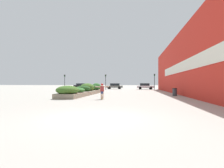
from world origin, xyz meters
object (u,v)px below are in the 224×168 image
at_px(car_leftmost, 145,86).
at_px(traffic_light_far_left, 65,79).
at_px(skateboarder, 102,89).
at_px(traffic_light_left, 106,79).
at_px(car_center_left, 81,86).
at_px(car_center_right, 188,86).
at_px(skateboard, 102,98).
at_px(trash_bin, 175,92).
at_px(traffic_light_right, 155,79).
at_px(car_rightmost, 115,86).

height_order(car_leftmost, traffic_light_far_left, traffic_light_far_left).
height_order(skateboarder, traffic_light_left, traffic_light_left).
relative_size(skateboarder, car_center_left, 0.35).
bearing_deg(car_center_right, skateboard, -27.76).
bearing_deg(trash_bin, traffic_light_far_left, 138.86).
relative_size(skateboard, traffic_light_far_left, 0.22).
bearing_deg(skateboarder, skateboard, 89.39).
bearing_deg(skateboarder, traffic_light_left, 91.72).
bearing_deg(traffic_light_right, traffic_light_far_left, -178.38).
height_order(car_leftmost, traffic_light_right, traffic_light_right).
bearing_deg(traffic_light_right, car_rightmost, 150.87).
bearing_deg(traffic_light_far_left, car_center_right, 11.63).
distance_m(car_center_left, traffic_light_right, 19.86).
bearing_deg(trash_bin, car_center_left, 127.83).
height_order(car_rightmost, traffic_light_left, traffic_light_left).
bearing_deg(traffic_light_far_left, skateboarder, -59.86).
xyz_separation_m(skateboard, car_leftmost, (5.18, 28.11, 0.72)).
xyz_separation_m(car_leftmost, car_rightmost, (-7.88, 2.12, -0.01)).
bearing_deg(car_rightmost, car_leftmost, -105.04).
xyz_separation_m(car_center_right, car_rightmost, (-18.67, -0.11, -0.00)).
distance_m(skateboarder, traffic_light_left, 24.38).
relative_size(car_leftmost, car_rightmost, 0.93).
height_order(skateboard, car_center_right, car_center_right).
bearing_deg(car_center_left, car_center_right, 90.06).
height_order(trash_bin, traffic_light_left, traffic_light_left).
distance_m(traffic_light_right, traffic_light_far_left, 21.16).
distance_m(skateboarder, traffic_light_right, 25.81).
relative_size(car_center_right, traffic_light_right, 1.11).
bearing_deg(car_leftmost, car_rightmost, -105.04).
relative_size(skateboard, car_center_left, 0.21).
bearing_deg(car_center_right, skateboarder, -27.76).
bearing_deg(car_leftmost, car_center_left, -97.34).
relative_size(car_leftmost, traffic_light_right, 1.13).
bearing_deg(skateboarder, trash_bin, 27.73).
height_order(car_center_left, car_center_right, car_center_right).
height_order(skateboarder, car_leftmost, car_leftmost).
height_order(car_center_left, traffic_light_left, traffic_light_left).
xyz_separation_m(skateboard, traffic_light_right, (7.12, 24.76, 2.38)).
distance_m(skateboarder, trash_bin, 9.23).
bearing_deg(car_rightmost, car_center_right, -89.66).
xyz_separation_m(car_center_left, traffic_light_left, (7.88, -6.31, 1.63)).
xyz_separation_m(car_leftmost, traffic_light_right, (1.94, -3.35, 1.67)).
relative_size(skateboard, traffic_light_right, 0.22).
bearing_deg(car_leftmost, car_center_right, 101.66).
bearing_deg(skateboard, car_rightmost, 87.37).
bearing_deg(traffic_light_left, car_leftmost, 24.12).
bearing_deg(traffic_light_right, car_center_left, 163.71).
height_order(car_center_right, car_rightmost, car_center_right).
relative_size(trash_bin, car_center_left, 0.23).
height_order(skateboard, traffic_light_far_left, traffic_light_far_left).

